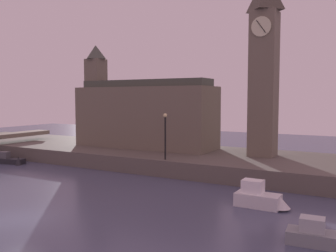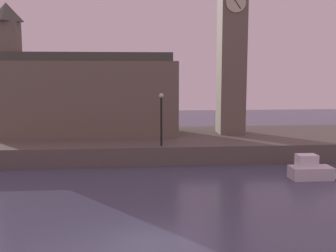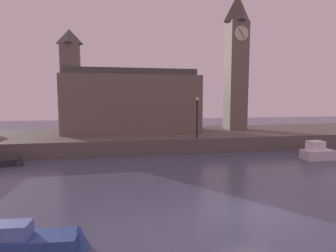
{
  "view_description": "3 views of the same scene",
  "coord_description": "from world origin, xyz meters",
  "px_view_note": "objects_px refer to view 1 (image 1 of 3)",
  "views": [
    {
      "loc": [
        17.91,
        -13.91,
        7.02
      ],
      "look_at": [
        0.97,
        16.55,
        4.39
      ],
      "focal_mm": 39.45,
      "sensor_mm": 36.0,
      "label": 1
    },
    {
      "loc": [
        -0.64,
        -16.77,
        7.31
      ],
      "look_at": [
        2.34,
        16.17,
        2.89
      ],
      "focal_mm": 43.35,
      "sensor_mm": 36.0,
      "label": 2
    },
    {
      "loc": [
        -6.25,
        -11.41,
        5.54
      ],
      "look_at": [
        -1.47,
        14.14,
        2.84
      ],
      "focal_mm": 28.35,
      "sensor_mm": 36.0,
      "label": 3
    }
  ],
  "objects_px": {
    "boat_ferry_white": "(261,198)",
    "boat_cruiser_grey": "(327,238)",
    "clock_tower": "(264,62)",
    "streetlamp": "(165,131)",
    "parliament_hall": "(141,113)",
    "boat_barge_dark": "(6,160)"
  },
  "relations": [
    {
      "from": "boat_cruiser_grey",
      "to": "streetlamp",
      "type": "bearing_deg",
      "value": 145.06
    },
    {
      "from": "boat_ferry_white",
      "to": "boat_barge_dark",
      "type": "bearing_deg",
      "value": 174.98
    },
    {
      "from": "streetlamp",
      "to": "boat_ferry_white",
      "type": "height_order",
      "value": "streetlamp"
    },
    {
      "from": "clock_tower",
      "to": "boat_barge_dark",
      "type": "relative_size",
      "value": 3.15
    },
    {
      "from": "boat_barge_dark",
      "to": "streetlamp",
      "type": "bearing_deg",
      "value": 8.97
    },
    {
      "from": "parliament_hall",
      "to": "boat_ferry_white",
      "type": "height_order",
      "value": "parliament_hall"
    },
    {
      "from": "parliament_hall",
      "to": "boat_barge_dark",
      "type": "xyz_separation_m",
      "value": [
        -11.36,
        -9.25,
        -4.88
      ]
    },
    {
      "from": "boat_ferry_white",
      "to": "boat_cruiser_grey",
      "type": "xyz_separation_m",
      "value": [
        4.41,
        -4.83,
        -0.18
      ]
    },
    {
      "from": "streetlamp",
      "to": "parliament_hall",
      "type": "bearing_deg",
      "value": 136.49
    },
    {
      "from": "boat_barge_dark",
      "to": "boat_ferry_white",
      "type": "distance_m",
      "value": 28.34
    },
    {
      "from": "parliament_hall",
      "to": "boat_barge_dark",
      "type": "height_order",
      "value": "parliament_hall"
    },
    {
      "from": "boat_barge_dark",
      "to": "boat_ferry_white",
      "type": "height_order",
      "value": "boat_ferry_white"
    },
    {
      "from": "clock_tower",
      "to": "boat_cruiser_grey",
      "type": "distance_m",
      "value": 20.68
    },
    {
      "from": "clock_tower",
      "to": "boat_cruiser_grey",
      "type": "relative_size",
      "value": 4.64
    },
    {
      "from": "parliament_hall",
      "to": "clock_tower",
      "type": "bearing_deg",
      "value": -0.11
    },
    {
      "from": "parliament_hall",
      "to": "boat_ferry_white",
      "type": "xyz_separation_m",
      "value": [
        16.87,
        -11.73,
        -4.69
      ]
    },
    {
      "from": "clock_tower",
      "to": "boat_barge_dark",
      "type": "distance_m",
      "value": 28.62
    },
    {
      "from": "clock_tower",
      "to": "streetlamp",
      "type": "relative_size",
      "value": 4.12
    },
    {
      "from": "streetlamp",
      "to": "boat_ferry_white",
      "type": "bearing_deg",
      "value": -27.76
    },
    {
      "from": "boat_barge_dark",
      "to": "clock_tower",
      "type": "bearing_deg",
      "value": 20.11
    },
    {
      "from": "clock_tower",
      "to": "boat_ferry_white",
      "type": "distance_m",
      "value": 15.55
    },
    {
      "from": "boat_barge_dark",
      "to": "boat_ferry_white",
      "type": "xyz_separation_m",
      "value": [
        28.23,
        -2.48,
        0.19
      ]
    }
  ]
}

